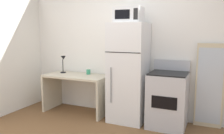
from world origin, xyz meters
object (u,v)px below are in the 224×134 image
at_px(microwave, 129,15).
at_px(leaning_mirror, 209,86).
at_px(desk, 77,86).
at_px(desk_lamp, 63,61).
at_px(refrigerator, 128,73).
at_px(oven_range, 168,99).
at_px(coffee_mug, 88,72).

height_order(microwave, leaning_mirror, microwave).
bearing_deg(desk, desk_lamp, 168.26).
xyz_separation_m(microwave, leaning_mirror, (1.32, 0.28, -1.17)).
xyz_separation_m(desk_lamp, microwave, (1.44, -0.09, 0.88)).
bearing_deg(microwave, refrigerator, 90.33).
bearing_deg(leaning_mirror, oven_range, -157.78).
relative_size(desk, refrigerator, 0.72).
height_order(desk, oven_range, oven_range).
height_order(desk_lamp, refrigerator, refrigerator).
relative_size(desk, desk_lamp, 3.56).
xyz_separation_m(desk, desk_lamp, (-0.36, 0.07, 0.46)).
bearing_deg(desk_lamp, refrigerator, -2.73).
xyz_separation_m(desk, coffee_mug, (0.18, 0.16, 0.27)).
distance_m(desk, coffee_mug, 0.36).
distance_m(desk_lamp, coffee_mug, 0.58).
xyz_separation_m(desk_lamp, leaning_mirror, (2.76, 0.19, -0.29)).
bearing_deg(coffee_mug, microwave, -10.93).
distance_m(coffee_mug, oven_range, 1.64).
height_order(oven_range, leaning_mirror, leaning_mirror).
height_order(refrigerator, leaning_mirror, refrigerator).
distance_m(refrigerator, leaning_mirror, 1.36).
xyz_separation_m(coffee_mug, oven_range, (1.60, -0.15, -0.33)).
height_order(desk, coffee_mug, coffee_mug).
distance_m(desk_lamp, oven_range, 2.20).
height_order(desk_lamp, coffee_mug, desk_lamp).
distance_m(desk_lamp, leaning_mirror, 2.78).
height_order(coffee_mug, leaning_mirror, leaning_mirror).
bearing_deg(oven_range, microwave, -178.11).
bearing_deg(microwave, leaning_mirror, 11.87).
relative_size(desk_lamp, microwave, 0.77).
bearing_deg(refrigerator, desk_lamp, 177.27).
xyz_separation_m(coffee_mug, microwave, (0.90, -0.17, 1.07)).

